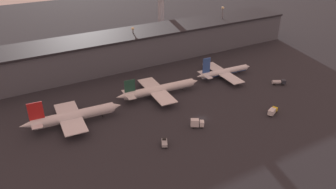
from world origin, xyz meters
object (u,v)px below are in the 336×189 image
(service_vehicle_2, at_px, (273,111))
(service_vehicle_0, at_px, (164,143))
(airplane_1, at_px, (159,89))
(airplane_2, at_px, (224,72))
(airplane_0, at_px, (73,116))
(service_vehicle_1, at_px, (279,82))
(control_tower, at_px, (161,4))
(service_vehicle_3, at_px, (197,123))

(service_vehicle_2, bearing_deg, service_vehicle_0, 152.98)
(airplane_1, relative_size, airplane_2, 1.24)
(airplane_0, bearing_deg, airplane_2, 8.57)
(service_vehicle_1, distance_m, control_tower, 115.67)
(airplane_2, xyz_separation_m, service_vehicle_2, (-7.27, -44.50, -1.29))
(airplane_1, relative_size, service_vehicle_1, 6.27)
(airplane_1, xyz_separation_m, service_vehicle_1, (62.42, -21.65, -1.77))
(airplane_0, height_order, service_vehicle_0, airplane_0)
(airplane_1, bearing_deg, control_tower, 64.57)
(airplane_0, distance_m, service_vehicle_0, 42.91)
(service_vehicle_0, xyz_separation_m, service_vehicle_3, (18.42, 4.44, 0.86))
(control_tower, bearing_deg, service_vehicle_2, -96.84)
(service_vehicle_2, xyz_separation_m, control_tower, (16.07, 134.00, 21.95))
(airplane_1, height_order, service_vehicle_3, airplane_1)
(service_vehicle_1, bearing_deg, airplane_1, -170.88)
(airplane_0, distance_m, service_vehicle_3, 53.56)
(service_vehicle_3, distance_m, control_tower, 137.64)
(airplane_0, xyz_separation_m, control_tower, (97.08, 96.19, 19.81))
(service_vehicle_1, xyz_separation_m, control_tower, (-10.34, 113.10, 21.97))
(airplane_1, xyz_separation_m, airplane_2, (43.29, 1.94, -0.45))
(service_vehicle_1, xyz_separation_m, service_vehicle_2, (-26.40, -20.91, 0.02))
(airplane_0, distance_m, control_tower, 138.09)
(service_vehicle_1, bearing_deg, service_vehicle_0, -140.02)
(service_vehicle_0, bearing_deg, service_vehicle_1, -51.39)
(airplane_2, xyz_separation_m, service_vehicle_3, (-43.48, -35.98, -0.89))
(service_vehicle_0, xyz_separation_m, service_vehicle_2, (54.63, -4.07, 0.46))
(service_vehicle_2, bearing_deg, airplane_0, 132.22)
(airplane_1, height_order, service_vehicle_1, airplane_1)
(service_vehicle_2, xyz_separation_m, service_vehicle_3, (-36.21, 8.52, 0.40))
(service_vehicle_0, bearing_deg, airplane_2, -29.98)
(airplane_1, distance_m, service_vehicle_1, 66.10)
(service_vehicle_0, bearing_deg, service_vehicle_2, -67.39)
(control_tower, bearing_deg, service_vehicle_3, -112.62)
(airplane_0, height_order, airplane_1, airplane_0)
(airplane_1, relative_size, service_vehicle_3, 7.51)
(service_vehicle_0, distance_m, control_tower, 149.61)
(service_vehicle_0, height_order, service_vehicle_2, service_vehicle_2)
(service_vehicle_1, relative_size, service_vehicle_3, 1.20)
(service_vehicle_2, distance_m, service_vehicle_3, 37.20)
(service_vehicle_2, height_order, service_vehicle_3, service_vehicle_3)
(service_vehicle_0, distance_m, service_vehicle_1, 82.77)
(airplane_2, bearing_deg, airplane_1, -173.20)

